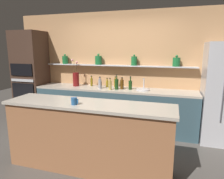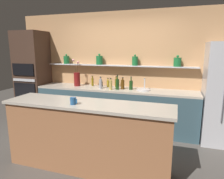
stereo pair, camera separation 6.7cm
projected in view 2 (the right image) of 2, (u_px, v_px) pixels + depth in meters
The scene contains 17 objects.
ground_plane at pixel (98, 155), 3.41m from camera, with size 12.00×12.00×0.00m, color #4C4742.
back_wall_unit at pixel (123, 70), 4.64m from camera, with size 5.20×0.28×2.60m.
back_counter_unit at pixel (114, 108), 4.50m from camera, with size 3.56×0.62×0.92m.
island_counter at pixel (88, 136), 2.95m from camera, with size 2.48×0.61×1.02m.
oven_tower at pixel (33, 76), 5.02m from camera, with size 0.71×0.64×2.20m.
flower_vase at pixel (77, 78), 4.68m from camera, with size 0.16×0.17×0.63m.
sink_fixture at pixel (144, 89), 4.21m from camera, with size 0.28×0.28×0.25m.
bottle_oil_0 at pixel (93, 82), 4.69m from camera, with size 0.05×0.05×0.24m.
bottle_oil_1 at pixel (108, 83), 4.54m from camera, with size 0.06×0.06×0.21m.
bottle_spirit_2 at pixel (101, 84), 4.39m from camera, with size 0.07×0.07×0.26m.
bottle_spirit_3 at pixel (111, 85), 4.25m from camera, with size 0.07×0.07×0.25m.
bottle_wine_4 at pixel (131, 85), 4.27m from camera, with size 0.08×0.08×0.28m.
bottle_spirit_5 at pixel (123, 84), 4.31m from camera, with size 0.07×0.07×0.26m.
bottle_wine_6 at pixel (117, 84), 4.28m from camera, with size 0.08×0.08×0.32m.
bottle_sauce_7 at pixel (102, 84), 4.65m from camera, with size 0.06×0.06×0.16m.
bottle_oil_8 at pixel (116, 83), 4.53m from camera, with size 0.05×0.05×0.25m.
coffee_mug at pixel (73, 101), 2.76m from camera, with size 0.10×0.08×0.10m.
Camera 2 is at (1.20, -2.89, 1.78)m, focal length 32.00 mm.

